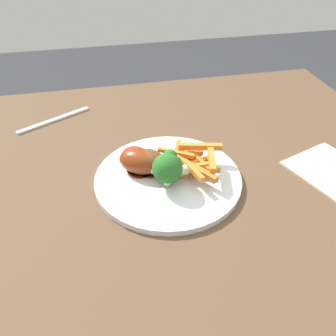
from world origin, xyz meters
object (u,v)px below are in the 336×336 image
at_px(dinner_plate, 168,179).
at_px(chicken_drumstick_far, 151,162).
at_px(carrot_fries_pile, 192,161).
at_px(chicken_drumstick_near, 142,162).
at_px(broccoli_floret_front, 168,166).
at_px(fork, 54,120).
at_px(dining_table, 128,208).
at_px(chicken_drumstick_extra, 139,161).

bearing_deg(dinner_plate, chicken_drumstick_far, 143.46).
distance_m(carrot_fries_pile, chicken_drumstick_near, 0.10).
xyz_separation_m(broccoli_floret_front, carrot_fries_pile, (0.06, 0.04, -0.02)).
distance_m(dinner_plate, fork, 0.37).
xyz_separation_m(broccoli_floret_front, chicken_drumstick_far, (-0.02, 0.04, -0.02)).
bearing_deg(chicken_drumstick_far, broccoli_floret_front, -62.44).
bearing_deg(broccoli_floret_front, dining_table, 141.16).
xyz_separation_m(chicken_drumstick_near, chicken_drumstick_extra, (-0.00, 0.01, -0.00)).
xyz_separation_m(dining_table, chicken_drumstick_extra, (0.03, -0.00, 0.13)).
distance_m(broccoli_floret_front, chicken_drumstick_extra, 0.07).
bearing_deg(dinner_plate, broccoli_floret_front, -104.06).
height_order(carrot_fries_pile, chicken_drumstick_near, chicken_drumstick_near).
distance_m(dinner_plate, chicken_drumstick_near, 0.06).
bearing_deg(fork, dinner_plate, -80.26).
height_order(dinner_plate, fork, dinner_plate).
bearing_deg(carrot_fries_pile, chicken_drumstick_extra, 170.83).
distance_m(broccoli_floret_front, chicken_drumstick_near, 0.07).
bearing_deg(dinner_plate, chicken_drumstick_extra, 146.92).
distance_m(carrot_fries_pile, chicken_drumstick_far, 0.08).
distance_m(carrot_fries_pile, chicken_drumstick_extra, 0.10).
bearing_deg(carrot_fries_pile, chicken_drumstick_far, 176.33).
bearing_deg(chicken_drumstick_near, dining_table, 160.98).
height_order(broccoli_floret_front, chicken_drumstick_far, broccoli_floret_front).
height_order(chicken_drumstick_far, chicken_drumstick_extra, chicken_drumstick_far).
height_order(chicken_drumstick_near, chicken_drumstick_far, same).
xyz_separation_m(dining_table, chicken_drumstick_far, (0.05, -0.02, 0.13)).
height_order(dining_table, broccoli_floret_front, broccoli_floret_front).
distance_m(dining_table, carrot_fries_pile, 0.18).
bearing_deg(dining_table, broccoli_floret_front, -38.84).
bearing_deg(chicken_drumstick_extra, chicken_drumstick_far, -27.92).
distance_m(dinner_plate, chicken_drumstick_far, 0.05).
height_order(chicken_drumstick_extra, fork, chicken_drumstick_extra).
distance_m(broccoli_floret_front, fork, 0.38).
distance_m(chicken_drumstick_near, fork, 0.32).
distance_m(chicken_drumstick_far, fork, 0.33).
bearing_deg(broccoli_floret_front, chicken_drumstick_far, 117.56).
height_order(dinner_plate, chicken_drumstick_far, chicken_drumstick_far).
xyz_separation_m(chicken_drumstick_near, chicken_drumstick_far, (0.02, -0.00, -0.00)).
height_order(dining_table, carrot_fries_pile, carrot_fries_pile).
height_order(dining_table, chicken_drumstick_far, chicken_drumstick_far).
relative_size(dining_table, chicken_drumstick_extra, 9.98).
relative_size(dining_table, chicken_drumstick_far, 11.08).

